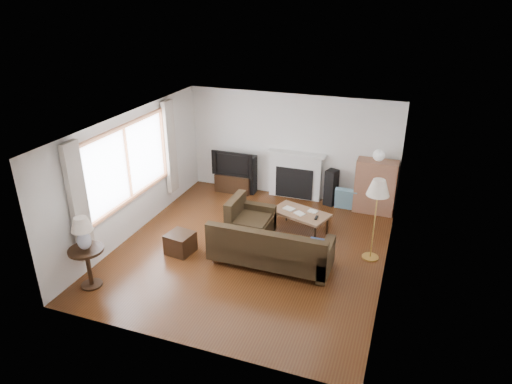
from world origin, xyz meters
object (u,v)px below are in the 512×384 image
(bookshelf, at_px, (375,187))
(sectional_sofa, at_px, (271,246))
(side_table, at_px, (89,267))
(coffee_table, at_px, (300,222))
(floor_lamp, at_px, (375,220))
(tv_stand, at_px, (234,182))

(bookshelf, xyz_separation_m, sectional_sofa, (-1.52, -2.85, -0.22))
(sectional_sofa, height_order, side_table, sectional_sofa)
(side_table, bearing_deg, coffee_table, 46.82)
(floor_lamp, height_order, side_table, floor_lamp)
(sectional_sofa, bearing_deg, bookshelf, 62.04)
(sectional_sofa, bearing_deg, coffee_table, 81.98)
(floor_lamp, bearing_deg, coffee_table, 160.02)
(coffee_table, height_order, floor_lamp, floor_lamp)
(sectional_sofa, xyz_separation_m, floor_lamp, (1.71, 0.83, 0.41))
(bookshelf, bearing_deg, coffee_table, -131.83)
(tv_stand, relative_size, side_table, 1.25)
(bookshelf, bearing_deg, sectional_sofa, -117.96)
(sectional_sofa, xyz_separation_m, side_table, (-2.66, -1.67, -0.02))
(coffee_table, bearing_deg, sectional_sofa, -80.02)
(sectional_sofa, bearing_deg, side_table, -147.97)
(tv_stand, relative_size, coffee_table, 0.78)
(sectional_sofa, height_order, coffee_table, sectional_sofa)
(bookshelf, height_order, side_table, bookshelf)
(tv_stand, distance_m, coffee_table, 2.54)
(tv_stand, relative_size, floor_lamp, 0.57)
(side_table, bearing_deg, tv_stand, 80.08)
(floor_lamp, bearing_deg, tv_stand, 150.62)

